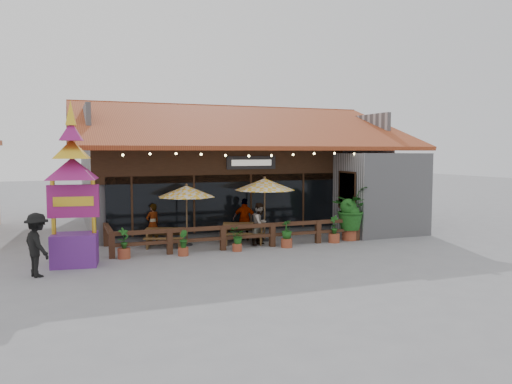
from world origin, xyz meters
name	(u,v)px	position (x,y,z in m)	size (l,w,h in m)	color
ground	(279,243)	(0.00, 0.00, 0.00)	(100.00, 100.00, 0.00)	gray
restaurant_building	(232,180)	(0.26, 6.61, 2.21)	(15.50, 14.73, 6.09)	#9E9EA2
patio_railing	(227,233)	(-2.25, -0.27, 0.61)	(10.00, 2.60, 0.92)	#442818
umbrella_left	(186,191)	(-3.53, 0.92, 2.12)	(2.78, 2.78, 2.44)	brown
umbrella_right	(265,185)	(-0.30, 0.78, 2.32)	(3.31, 3.31, 2.66)	brown
picnic_table_left	(165,234)	(-4.39, 0.97, 0.48)	(1.79, 1.66, 0.71)	brown
picnic_table_right	(243,230)	(-1.27, 0.65, 0.53)	(2.01, 1.87, 0.79)	brown
thai_sign_tower	(73,173)	(-7.71, -1.21, 3.00)	(2.38, 2.38, 5.68)	#5F2381
tropical_plant	(350,209)	(3.04, -0.37, 1.28)	(2.10, 2.14, 2.24)	brown
diner_a	(153,224)	(-4.72, 1.73, 0.81)	(0.59, 0.39, 1.62)	#341F10
diner_b	(260,224)	(-0.82, -0.03, 0.83)	(0.81, 0.63, 1.67)	#341F10
diner_c	(245,219)	(-0.98, 1.29, 0.87)	(1.02, 0.42, 1.73)	#341F10
pedestrian	(37,245)	(-8.76, -2.30, 0.95)	(1.22, 0.70, 1.89)	black
planter_a	(124,246)	(-6.11, -0.64, 0.45)	(0.45, 0.44, 1.07)	brown
planter_b	(183,244)	(-4.11, -0.94, 0.41)	(0.37, 0.37, 0.91)	brown
planter_c	(237,238)	(-2.07, -0.88, 0.49)	(0.61, 0.56, 0.86)	brown
planter_d	(287,234)	(-0.06, -0.87, 0.51)	(0.50, 0.50, 1.05)	brown
planter_e	(334,231)	(2.16, -0.64, 0.47)	(0.45, 0.46, 1.11)	brown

